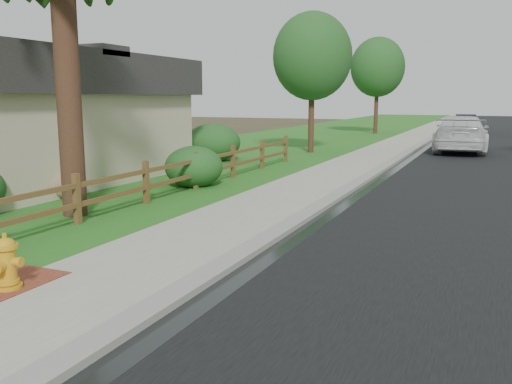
% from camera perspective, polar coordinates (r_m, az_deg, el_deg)
% --- Properties ---
extents(ground, '(120.00, 120.00, 0.00)m').
position_cam_1_polar(ground, '(7.40, -11.66, -10.89)').
color(ground, '#3B3120').
extents(road, '(8.00, 90.00, 0.02)m').
position_cam_1_polar(road, '(40.69, 24.55, 5.36)').
color(road, black).
rests_on(road, ground).
extents(curb, '(0.40, 90.00, 0.12)m').
position_cam_1_polar(curb, '(40.85, 18.64, 5.82)').
color(curb, gray).
rests_on(curb, ground).
extents(wet_gutter, '(0.50, 90.00, 0.00)m').
position_cam_1_polar(wet_gutter, '(40.83, 19.13, 5.73)').
color(wet_gutter, black).
rests_on(wet_gutter, road).
extents(sidewalk, '(2.20, 90.00, 0.10)m').
position_cam_1_polar(sidewalk, '(40.99, 16.83, 5.91)').
color(sidewalk, gray).
rests_on(sidewalk, ground).
extents(grass_strip, '(1.60, 90.00, 0.06)m').
position_cam_1_polar(grass_strip, '(41.27, 14.20, 6.03)').
color(grass_strip, '#1B5418').
rests_on(grass_strip, ground).
extents(lawn_near, '(9.00, 90.00, 0.04)m').
position_cam_1_polar(lawn_near, '(42.44, 7.22, 6.33)').
color(lawn_near, '#1B5418').
rests_on(lawn_near, ground).
extents(ranch_fence, '(0.12, 16.92, 1.10)m').
position_cam_1_polar(ranch_fence, '(14.39, -8.75, 1.86)').
color(ranch_fence, '#442616').
rests_on(ranch_fence, ground).
extents(fire_hydrant, '(0.50, 0.40, 0.76)m').
position_cam_1_polar(fire_hydrant, '(7.90, -24.80, -6.86)').
color(fire_hydrant, gold).
rests_on(fire_hydrant, sidewalk).
extents(white_suv, '(2.60, 6.04, 1.73)m').
position_cam_1_polar(white_suv, '(28.05, 20.80, 5.75)').
color(white_suv, silver).
rests_on(white_suv, road).
extents(dark_car_far, '(1.90, 4.19, 1.33)m').
position_cam_1_polar(dark_car_far, '(44.34, 21.20, 6.76)').
color(dark_car_far, black).
rests_on(dark_car_far, road).
extents(boulder, '(1.21, 0.97, 0.74)m').
position_cam_1_polar(boulder, '(14.82, -19.31, 0.68)').
color(boulder, brown).
rests_on(boulder, ground).
extents(shrub_c, '(1.85, 1.85, 1.23)m').
position_cam_1_polar(shrub_c, '(15.90, -6.57, 2.65)').
color(shrub_c, '#19461C').
rests_on(shrub_c, ground).
extents(shrub_d, '(2.63, 2.63, 1.56)m').
position_cam_1_polar(shrub_d, '(22.35, -4.59, 5.19)').
color(shrub_d, '#19461C').
rests_on(shrub_d, ground).
extents(tree_near_left, '(3.67, 3.67, 6.51)m').
position_cam_1_polar(tree_near_left, '(25.91, 5.94, 14.00)').
color(tree_near_left, '#351F16').
rests_on(tree_near_left, ground).
extents(tree_mid_left, '(3.84, 3.84, 6.86)m').
position_cam_1_polar(tree_mid_left, '(40.53, 12.69, 12.68)').
color(tree_mid_left, '#351F16').
rests_on(tree_mid_left, ground).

